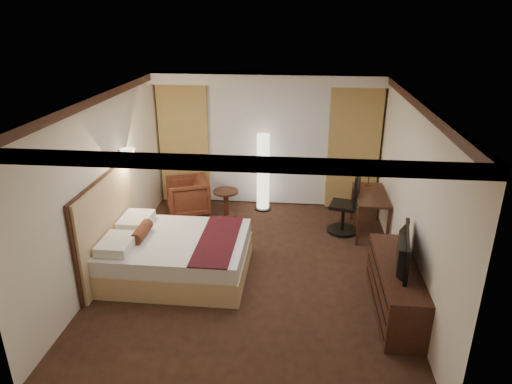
# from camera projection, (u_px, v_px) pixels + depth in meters

# --- Properties ---
(floor) EXTENTS (4.50, 5.50, 0.01)m
(floor) POSITION_uv_depth(u_px,v_px,m) (253.00, 269.00, 7.19)
(floor) COLOR black
(floor) RESTS_ON ground
(ceiling) EXTENTS (4.50, 5.50, 0.01)m
(ceiling) POSITION_uv_depth(u_px,v_px,m) (253.00, 97.00, 6.18)
(ceiling) COLOR white
(ceiling) RESTS_ON back_wall
(back_wall) EXTENTS (4.50, 0.02, 2.70)m
(back_wall) POSITION_uv_depth(u_px,v_px,m) (268.00, 140.00, 9.22)
(back_wall) COLOR white
(back_wall) RESTS_ON floor
(left_wall) EXTENTS (0.02, 5.50, 2.70)m
(left_wall) POSITION_uv_depth(u_px,v_px,m) (106.00, 184.00, 6.90)
(left_wall) COLOR white
(left_wall) RESTS_ON floor
(right_wall) EXTENTS (0.02, 5.50, 2.70)m
(right_wall) POSITION_uv_depth(u_px,v_px,m) (411.00, 195.00, 6.47)
(right_wall) COLOR white
(right_wall) RESTS_ON floor
(crown_molding) EXTENTS (4.50, 5.50, 0.12)m
(crown_molding) POSITION_uv_depth(u_px,v_px,m) (253.00, 101.00, 6.21)
(crown_molding) COLOR black
(crown_molding) RESTS_ON ceiling
(soffit) EXTENTS (4.50, 0.50, 0.20)m
(soffit) POSITION_uv_depth(u_px,v_px,m) (268.00, 79.00, 8.53)
(soffit) COLOR white
(soffit) RESTS_ON ceiling
(curtain_sheer) EXTENTS (2.48, 0.04, 2.45)m
(curtain_sheer) POSITION_uv_depth(u_px,v_px,m) (268.00, 146.00, 9.19)
(curtain_sheer) COLOR silver
(curtain_sheer) RESTS_ON back_wall
(curtain_left_drape) EXTENTS (1.00, 0.14, 2.45)m
(curtain_left_drape) POSITION_uv_depth(u_px,v_px,m) (184.00, 144.00, 9.29)
(curtain_left_drape) COLOR tan
(curtain_left_drape) RESTS_ON back_wall
(curtain_right_drape) EXTENTS (1.00, 0.14, 2.45)m
(curtain_right_drape) POSITION_uv_depth(u_px,v_px,m) (353.00, 149.00, 8.97)
(curtain_right_drape) COLOR tan
(curtain_right_drape) RESTS_ON back_wall
(wall_sconce) EXTENTS (0.24, 0.24, 0.24)m
(wall_sconce) POSITION_uv_depth(u_px,v_px,m) (128.00, 156.00, 7.33)
(wall_sconce) COLOR white
(wall_sconce) RESTS_ON left_wall
(bed) EXTENTS (2.11, 1.64, 0.62)m
(bed) POSITION_uv_depth(u_px,v_px,m) (178.00, 256.00, 6.96)
(bed) COLOR white
(bed) RESTS_ON floor
(headboard) EXTENTS (0.12, 1.94, 1.50)m
(headboard) POSITION_uv_depth(u_px,v_px,m) (107.00, 226.00, 6.90)
(headboard) COLOR tan
(headboard) RESTS_ON floor
(armchair) EXTENTS (0.96, 0.99, 0.80)m
(armchair) POSITION_uv_depth(u_px,v_px,m) (188.00, 194.00, 9.02)
(armchair) COLOR #482115
(armchair) RESTS_ON floor
(side_table) EXTENTS (0.49, 0.49, 0.54)m
(side_table) POSITION_uv_depth(u_px,v_px,m) (226.00, 203.00, 8.94)
(side_table) COLOR black
(side_table) RESTS_ON floor
(floor_lamp) EXTENTS (0.33, 0.33, 1.58)m
(floor_lamp) POSITION_uv_depth(u_px,v_px,m) (263.00, 173.00, 9.06)
(floor_lamp) COLOR white
(floor_lamp) RESTS_ON floor
(desk) EXTENTS (0.55, 1.18, 0.75)m
(desk) POSITION_uv_depth(u_px,v_px,m) (369.00, 213.00, 8.26)
(desk) COLOR black
(desk) RESTS_ON floor
(desk_lamp) EXTENTS (0.18, 0.18, 0.34)m
(desk_lamp) POSITION_uv_depth(u_px,v_px,m) (369.00, 177.00, 8.47)
(desk_lamp) COLOR #FFD899
(desk_lamp) RESTS_ON desk
(office_chair) EXTENTS (0.67, 0.67, 1.14)m
(office_chair) POSITION_uv_depth(u_px,v_px,m) (344.00, 203.00, 8.19)
(office_chair) COLOR black
(office_chair) RESTS_ON floor
(dresser) EXTENTS (0.50, 1.79, 0.70)m
(dresser) POSITION_uv_depth(u_px,v_px,m) (395.00, 288.00, 6.08)
(dresser) COLOR black
(dresser) RESTS_ON floor
(television) EXTENTS (0.74, 1.08, 0.13)m
(television) POSITION_uv_depth(u_px,v_px,m) (398.00, 246.00, 5.85)
(television) COLOR black
(television) RESTS_ON dresser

